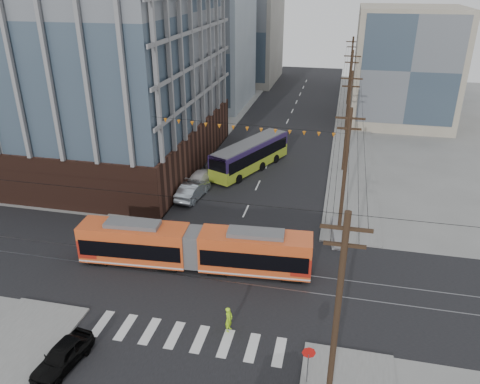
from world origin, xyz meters
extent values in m
plane|color=slate|center=(0.00, 0.00, 0.00)|extent=(160.00, 160.00, 0.00)
cube|color=#381E16|center=(-22.00, 23.00, 14.30)|extent=(30.00, 25.00, 28.60)
cube|color=#8C99A5|center=(-17.00, 52.00, 9.00)|extent=(18.00, 16.00, 18.00)
cube|color=gray|center=(16.00, 48.00, 8.00)|extent=(14.00, 14.00, 16.00)
cube|color=gray|center=(-14.00, 72.00, 10.00)|extent=(16.00, 18.00, 20.00)
cube|color=#8C99A5|center=(18.00, 68.00, 7.00)|extent=(16.00, 16.00, 14.00)
cylinder|color=black|center=(8.50, -6.00, 5.50)|extent=(0.30, 0.30, 11.00)
cylinder|color=black|center=(8.50, 56.00, 5.50)|extent=(0.30, 0.30, 11.00)
imported|color=black|center=(-5.99, -6.61, 0.69)|extent=(2.20, 4.24, 1.38)
imported|color=#9BA8B3|center=(-5.64, 15.66, 0.81)|extent=(2.31, 5.11, 1.63)
imported|color=silver|center=(-5.88, 19.43, 0.68)|extent=(2.45, 4.90, 1.37)
imported|color=slate|center=(-5.04, 21.63, 0.63)|extent=(3.68, 4.95, 1.25)
imported|color=#B9FF22|center=(2.31, -1.86, 0.85)|extent=(0.52, 0.69, 1.69)
cube|color=gray|center=(8.30, 11.03, 0.42)|extent=(1.42, 4.27, 0.84)
camera|label=1|loc=(7.89, -23.61, 19.80)|focal=35.00mm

